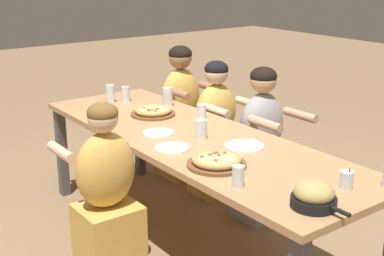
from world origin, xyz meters
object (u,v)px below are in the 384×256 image
at_px(cocktail_glass_blue, 346,181).
at_px(diner_far_midleft, 216,135).
at_px(drinking_glass_b, 126,95).
at_px(drinking_glass_c, 202,112).
at_px(empty_plate_c, 159,133).
at_px(diner_far_left, 181,118).
at_px(skillet_bowl, 314,196).
at_px(diner_near_center, 107,203).
at_px(empty_plate_a, 173,148).
at_px(empty_plate_b, 244,146).
at_px(drinking_glass_e, 168,98).
at_px(diner_far_center, 261,151).
at_px(drinking_glass_a, 238,177).
at_px(drinking_glass_f, 110,94).
at_px(pizza_board_second, 153,112).
at_px(pizza_board_main, 217,161).
at_px(drinking_glass_d, 201,130).

distance_m(cocktail_glass_blue, diner_far_midleft, 1.76).
height_order(drinking_glass_b, drinking_glass_c, drinking_glass_b).
bearing_deg(cocktail_glass_blue, empty_plate_c, -168.17).
bearing_deg(diner_far_left, cocktail_glass_blue, 76.04).
relative_size(skillet_bowl, diner_near_center, 0.28).
xyz_separation_m(empty_plate_a, drinking_glass_c, (-0.40, 0.53, 0.04)).
bearing_deg(empty_plate_b, cocktail_glass_blue, -0.45).
height_order(empty_plate_b, drinking_glass_c, drinking_glass_c).
bearing_deg(diner_far_midleft, drinking_glass_e, -22.13).
bearing_deg(drinking_glass_c, diner_far_center, 56.48).
xyz_separation_m(drinking_glass_e, diner_far_center, (0.66, 0.36, -0.32)).
bearing_deg(drinking_glass_a, empty_plate_a, 174.89).
distance_m(empty_plate_a, drinking_glass_f, 1.21).
bearing_deg(drinking_glass_b, pizza_board_second, -4.95).
xyz_separation_m(pizza_board_second, diner_far_center, (0.52, 0.59, -0.28)).
bearing_deg(pizza_board_main, diner_far_midleft, 140.76).
height_order(drinking_glass_c, diner_far_center, diner_far_center).
bearing_deg(pizza_board_second, pizza_board_main, -14.24).
height_order(cocktail_glass_blue, diner_far_center, diner_far_center).
xyz_separation_m(diner_far_center, diner_far_midleft, (-0.52, -0.00, -0.02)).
distance_m(drinking_glass_b, diner_far_midleft, 0.78).
bearing_deg(drinking_glass_e, drinking_glass_a, -21.68).
height_order(empty_plate_a, empty_plate_b, same).
xyz_separation_m(pizza_board_main, drinking_glass_d, (-0.42, 0.22, 0.03)).
distance_m(drinking_glass_d, diner_far_midleft, 0.95).
bearing_deg(pizza_board_second, cocktail_glass_blue, 1.99).
bearing_deg(diner_near_center, diner_far_left, 39.32).
relative_size(empty_plate_b, drinking_glass_a, 2.19).
distance_m(skillet_bowl, drinking_glass_d, 1.09).
bearing_deg(drinking_glass_c, skillet_bowl, -17.97).
xyz_separation_m(empty_plate_a, diner_far_center, (-0.16, 0.89, -0.26)).
bearing_deg(pizza_board_second, empty_plate_a, -23.92).
xyz_separation_m(empty_plate_b, drinking_glass_a, (0.42, -0.42, 0.04)).
height_order(empty_plate_b, drinking_glass_d, drinking_glass_d).
xyz_separation_m(drinking_glass_a, drinking_glass_c, (-1.05, 0.59, -0.00)).
height_order(pizza_board_second, drinking_glass_e, drinking_glass_e).
height_order(diner_far_left, diner_near_center, diner_far_left).
xyz_separation_m(cocktail_glass_blue, diner_far_midleft, (-1.65, 0.53, -0.31)).
bearing_deg(drinking_glass_a, pizza_board_main, 161.58).
bearing_deg(drinking_glass_c, empty_plate_c, -76.06).
bearing_deg(drinking_glass_f, diner_near_center, -30.12).
distance_m(empty_plate_a, diner_near_center, 0.50).
height_order(cocktail_glass_blue, drinking_glass_a, same).
height_order(pizza_board_main, drinking_glass_c, drinking_glass_c).
bearing_deg(drinking_glass_d, pizza_board_second, 175.75).
height_order(pizza_board_main, diner_far_midleft, diner_far_midleft).
xyz_separation_m(empty_plate_b, diner_far_left, (-1.38, 0.52, -0.24)).
bearing_deg(diner_far_midleft, empty_plate_c, 25.82).
bearing_deg(empty_plate_c, cocktail_glass_blue, 11.83).
bearing_deg(pizza_board_main, drinking_glass_f, 172.81).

